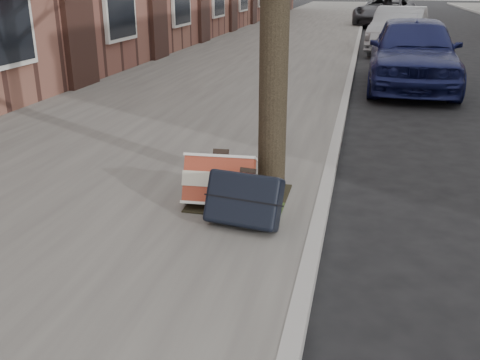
% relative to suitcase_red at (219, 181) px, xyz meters
% --- Properties ---
extents(near_sidewalk, '(5.00, 70.00, 0.12)m').
position_rel_suitcase_red_xyz_m(near_sidewalk, '(-1.56, 14.00, -0.30)').
color(near_sidewalk, slate).
rests_on(near_sidewalk, ground).
extents(dirt_patch, '(0.85, 0.85, 0.02)m').
position_rel_suitcase_red_xyz_m(dirt_patch, '(0.14, 0.20, -0.23)').
color(dirt_patch, black).
rests_on(dirt_patch, near_sidewalk).
extents(suitcase_red, '(0.63, 0.37, 0.47)m').
position_rel_suitcase_red_xyz_m(suitcase_red, '(0.00, 0.00, 0.00)').
color(suitcase_red, maroon).
rests_on(suitcase_red, near_sidewalk).
extents(suitcase_navy, '(0.66, 0.45, 0.48)m').
position_rel_suitcase_red_xyz_m(suitcase_navy, '(0.30, -0.36, 0.00)').
color(suitcase_navy, black).
rests_on(suitcase_navy, near_sidewalk).
extents(car_near_front, '(1.72, 4.13, 1.40)m').
position_rel_suitcase_red_xyz_m(car_near_front, '(2.07, 6.90, 0.34)').
color(car_near_front, '#151949').
rests_on(car_near_front, ground).
extents(car_near_mid, '(1.95, 4.06, 1.28)m').
position_rel_suitcase_red_xyz_m(car_near_mid, '(2.07, 12.71, 0.28)').
color(car_near_mid, '#95979B').
rests_on(car_near_mid, ground).
extents(car_near_back, '(3.19, 5.22, 1.35)m').
position_rel_suitcase_red_xyz_m(car_near_back, '(1.91, 22.54, 0.32)').
color(car_near_back, '#37383D').
rests_on(car_near_back, ground).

